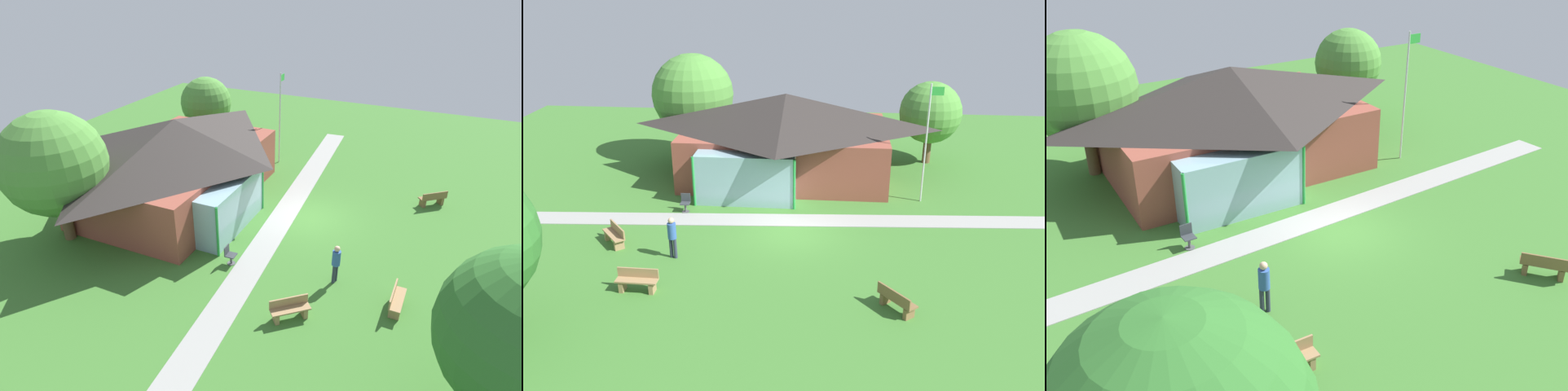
{
  "view_description": "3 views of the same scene",
  "coord_description": "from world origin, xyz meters",
  "views": [
    {
      "loc": [
        -18.93,
        -5.93,
        11.64
      ],
      "look_at": [
        -0.65,
        2.34,
        1.08
      ],
      "focal_mm": 30.45,
      "sensor_mm": 36.0,
      "label": 1
    },
    {
      "loc": [
        1.72,
        -22.22,
        10.88
      ],
      "look_at": [
        -0.4,
        1.16,
        1.24
      ],
      "focal_mm": 39.0,
      "sensor_mm": 36.0,
      "label": 2
    },
    {
      "loc": [
        -10.53,
        -15.22,
        11.05
      ],
      "look_at": [
        -0.56,
        1.39,
        1.0
      ],
      "focal_mm": 40.49,
      "sensor_mm": 36.0,
      "label": 3
    }
  ],
  "objects": [
    {
      "name": "ground_plane",
      "position": [
        0.0,
        0.0,
        0.0
      ],
      "size": [
        44.0,
        44.0,
        0.0
      ],
      "primitive_type": "plane",
      "color": "#3D752D"
    },
    {
      "name": "pavilion",
      "position": [
        -0.9,
        7.02,
        2.36
      ],
      "size": [
        11.71,
        8.66,
        4.56
      ],
      "color": "brown",
      "rests_on": "ground_plane"
    },
    {
      "name": "footpath",
      "position": [
        0.0,
        1.21,
        0.01
      ],
      "size": [
        25.35,
        3.0,
        0.03
      ],
      "primitive_type": "cube",
      "rotation": [
        0.0,
        0.0,
        0.07
      ],
      "color": "#999993",
      "rests_on": "ground_plane"
    },
    {
      "name": "flagpole",
      "position": [
        6.15,
        4.08,
        3.2
      ],
      "size": [
        0.64,
        0.08,
        5.83
      ],
      "color": "silver",
      "rests_on": "ground_plane"
    },
    {
      "name": "bench_front_right",
      "position": [
        4.01,
        -5.73,
        0.4
      ],
      "size": [
        1.3,
        1.44,
        0.84
      ],
      "rotation": [
        0.0,
        0.0,
        5.4
      ],
      "color": "brown",
      "rests_on": "ground_plane"
    },
    {
      "name": "bench_mid_left",
      "position": [
        -7.2,
        -1.79,
        0.4
      ],
      "size": [
        1.31,
        1.42,
        0.84
      ],
      "rotation": [
        0.0,
        0.0,
        2.28
      ],
      "color": "#9E7A51",
      "rests_on": "ground_plane"
    },
    {
      "name": "bench_front_left",
      "position": [
        -5.07,
        -5.27,
        0.4
      ],
      "size": [
        1.51,
        0.47,
        0.84
      ],
      "rotation": [
        0.0,
        0.0,
        3.12
      ],
      "color": "#9E7A51",
      "rests_on": "ground_plane"
    },
    {
      "name": "patio_chair_west",
      "position": [
        -5.12,
        1.8,
        0.42
      ],
      "size": [
        0.46,
        0.46,
        0.86
      ],
      "rotation": [
        0.0,
        0.0,
        3.18
      ],
      "color": "#33383D",
      "rests_on": "ground_plane"
    },
    {
      "name": "visitor_strolling_lawn",
      "position": [
        -4.47,
        -2.72,
        1.02
      ],
      "size": [
        0.34,
        0.34,
        1.74
      ],
      "rotation": [
        0.0,
        0.0,
        2.89
      ],
      "color": "#2D3347",
      "rests_on": "ground_plane"
    },
    {
      "name": "tree_behind_pavilion_right",
      "position": [
        7.21,
        10.11,
        2.99
      ],
      "size": [
        3.53,
        3.53,
        4.77
      ],
      "color": "brown",
      "rests_on": "ground_plane"
    },
    {
      "name": "tree_behind_pavilion_left",
      "position": [
        -6.47,
        9.7,
        3.84
      ],
      "size": [
        4.7,
        4.7,
        6.21
      ],
      "color": "brown",
      "rests_on": "ground_plane"
    }
  ]
}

